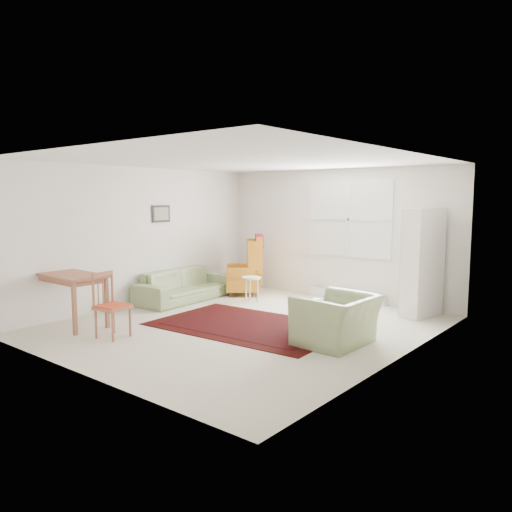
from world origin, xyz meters
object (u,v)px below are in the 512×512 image
Objects in this scene: desk_chair at (113,305)px; stool at (251,289)px; coffee_table at (316,315)px; cabinet at (423,263)px; sofa at (185,279)px; armchair at (337,315)px; wingback_chair at (243,265)px; desk at (70,299)px.

stool is at bearing -7.71° from desk_chair.
coffee_table is 2.16m from cabinet.
stool is at bearing -60.58° from sofa.
armchair is 2.14× the size of stool.
wingback_chair is 0.96× the size of desk.
coffee_table is 0.58× the size of desk_chair.
wingback_chair is (0.51, 1.13, 0.20)m from sofa.
stool is 0.27× the size of cabinet.
stool is at bearing -116.13° from armchair.
sofa is at bearing -65.75° from wingback_chair.
cabinet is at bearing 175.28° from armchair.
coffee_table is 2.94m from desk_chair.
sofa is 1.13× the size of cabinet.
sofa is 1.65× the size of wingback_chair.
desk_chair is (-2.61, -1.68, 0.06)m from armchair.
cabinet is (3.46, 0.50, 0.28)m from wingback_chair.
wingback_chair is 1.33× the size of desk_chair.
cabinet is 1.95× the size of desk_chair.
desk is 1.39× the size of desk_chair.
coffee_table is at bearing -24.53° from stool.
desk reaches higher than armchair.
desk is (-0.51, -3.51, -0.21)m from wingback_chair.
cabinet is (3.97, 1.62, 0.49)m from sofa.
coffee_table is 0.42× the size of desk.
sofa is 2.20× the size of desk_chair.
sofa is 1.59× the size of desk.
desk is (-3.10, -2.15, 0.18)m from coffee_table.
coffee_table is (2.59, -1.36, -0.39)m from wingback_chair.
coffee_table is at bearing -101.63° from cabinet.
cabinet is at bearing 17.70° from stool.
sofa reaches higher than coffee_table.
cabinet is at bearing -43.96° from desk_chair.
desk is at bearing -63.89° from armchair.
desk_chair reaches higher than armchair.
wingback_chair is 3.55m from desk.
coffee_table is 0.30× the size of cabinet.
wingback_chair reaches higher than desk_chair.
cabinet reaches higher than sofa.
cabinet reaches higher than coffee_table.
stool is 3.12m from cabinet.
armchair is at bearing -27.80° from stool.
sofa is 3.78m from armchair.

